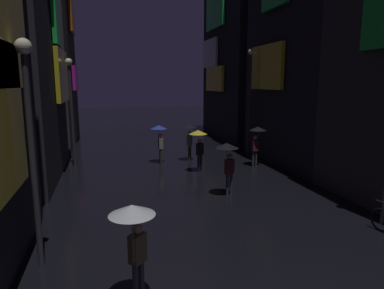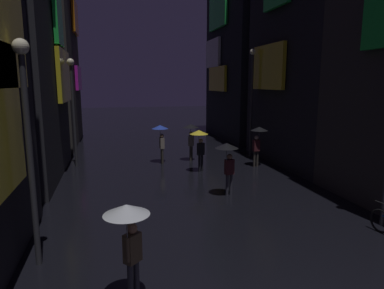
{
  "view_description": "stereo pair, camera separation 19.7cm",
  "coord_description": "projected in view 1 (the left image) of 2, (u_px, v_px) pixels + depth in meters",
  "views": [
    {
      "loc": [
        -3.33,
        -3.96,
        4.39
      ],
      "look_at": [
        0.0,
        9.14,
        1.95
      ],
      "focal_mm": 32.0,
      "sensor_mm": 36.0,
      "label": 1
    },
    {
      "loc": [
        -3.14,
        -4.01,
        4.39
      ],
      "look_at": [
        0.0,
        9.14,
        1.95
      ],
      "focal_mm": 32.0,
      "sensor_mm": 36.0,
      "label": 2
    }
  ],
  "objects": [
    {
      "name": "pedestrian_foreground_left_black",
      "position": [
        228.0,
        154.0,
        13.22
      ],
      "size": [
        0.9,
        0.9,
        2.12
      ],
      "color": "#2D2D38",
      "rests_on": "ground"
    },
    {
      "name": "pedestrian_near_crossing_clear",
      "position": [
        134.0,
        226.0,
        6.59
      ],
      "size": [
        0.9,
        0.9,
        2.12
      ],
      "color": "#2D2D38",
      "rests_on": "ground"
    },
    {
      "name": "building_right_far",
      "position": [
        242.0,
        52.0,
        27.21
      ],
      "size": [
        4.25,
        8.51,
        13.54
      ],
      "color": "black",
      "rests_on": "ground"
    },
    {
      "name": "streetlamp_left_far",
      "position": [
        71.0,
        101.0,
        17.49
      ],
      "size": [
        0.36,
        0.36,
        5.61
      ],
      "color": "#2D2D33",
      "rests_on": "ground"
    },
    {
      "name": "pedestrian_midstreet_centre_black",
      "position": [
        189.0,
        132.0,
        19.26
      ],
      "size": [
        0.9,
        0.9,
        2.12
      ],
      "color": "#38332D",
      "rests_on": "ground"
    },
    {
      "name": "pedestrian_foreground_right_blue",
      "position": [
        159.0,
        133.0,
        18.66
      ],
      "size": [
        0.9,
        0.9,
        2.12
      ],
      "color": "#38332D",
      "rests_on": "ground"
    },
    {
      "name": "pedestrian_midstreet_left_black",
      "position": [
        257.0,
        135.0,
        18.02
      ],
      "size": [
        0.9,
        0.9,
        2.12
      ],
      "color": "#38332D",
      "rests_on": "ground"
    },
    {
      "name": "pedestrian_far_right_yellow",
      "position": [
        199.0,
        139.0,
        16.82
      ],
      "size": [
        0.9,
        0.9,
        2.12
      ],
      "color": "black",
      "rests_on": "ground"
    },
    {
      "name": "streetlamp_left_near",
      "position": [
        30.0,
        129.0,
        7.76
      ],
      "size": [
        0.36,
        0.36,
        5.35
      ],
      "color": "#2D2D33",
      "rests_on": "ground"
    },
    {
      "name": "streetlamp_right_far",
      "position": [
        250.0,
        92.0,
        20.13
      ],
      "size": [
        0.36,
        0.36,
        6.34
      ],
      "color": "#2D2D33",
      "rests_on": "ground"
    }
  ]
}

